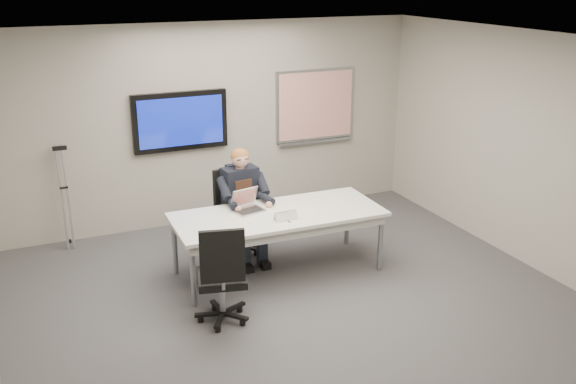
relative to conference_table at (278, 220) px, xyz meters
name	(u,v)px	position (x,y,z in m)	size (l,w,h in m)	color
floor	(306,312)	(-0.11, -1.01, -0.67)	(6.00, 6.00, 0.02)	#3D3D40
ceiling	(308,44)	(-0.11, -1.01, 2.13)	(6.00, 6.00, 0.02)	white
wall_back	(215,124)	(-0.11, 1.99, 0.73)	(6.00, 0.02, 2.80)	#A39E94
wall_front	(526,337)	(-0.11, -4.01, 0.73)	(6.00, 0.02, 2.80)	#A39E94
wall_right	(538,154)	(2.89, -1.01, 0.73)	(0.02, 6.00, 2.80)	#A39E94
conference_table	(278,220)	(0.00, 0.00, 0.00)	(2.48, 1.08, 0.76)	silver
tv_display	(180,121)	(-0.61, 1.94, 0.83)	(1.30, 0.09, 0.80)	black
whiteboard	(315,106)	(1.44, 1.96, 0.86)	(1.25, 0.08, 1.10)	#92969A
office_chair_far	(238,226)	(-0.23, 0.77, -0.33)	(0.67, 0.67, 1.09)	black
office_chair_near	(222,292)	(-0.98, -0.85, -0.33)	(0.63, 0.63, 1.10)	black
seated_person	(246,217)	(-0.22, 0.51, -0.11)	(0.45, 0.78, 1.39)	#1E2432
crutch	(65,195)	(-2.21, 1.80, 0.04)	(0.19, 0.31, 1.42)	#B0B2B8
laptop	(247,205)	(-0.30, 0.24, 0.15)	(0.39, 0.40, 0.25)	#BABBBD
name_tent	(285,215)	(-0.01, -0.24, 0.14)	(0.27, 0.07, 0.11)	white
pen	(288,221)	(0.00, -0.29, 0.09)	(0.01, 0.01, 0.13)	black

